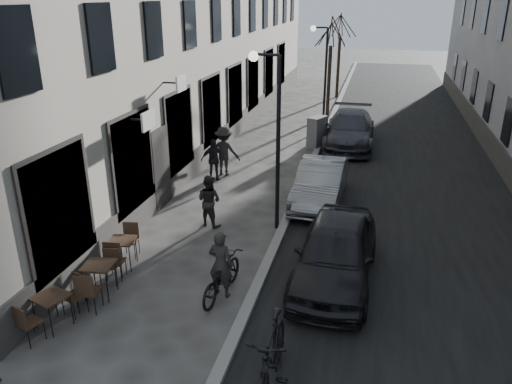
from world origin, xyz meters
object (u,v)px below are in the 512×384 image
at_px(bistro_set_a, 53,308).
at_px(pedestrian_mid, 224,151).
at_px(car_near, 336,252).
at_px(tree_near, 332,31).
at_px(moped, 271,358).
at_px(pedestrian_near, 209,201).
at_px(streetlamp_near, 272,124).
at_px(utility_cabinet, 317,133).
at_px(bistro_set_c, 123,250).
at_px(car_far, 350,129).
at_px(bistro_set_b, 100,276).
at_px(streetlamp_far, 322,67).
at_px(tree_far, 341,25).
at_px(car_mid, 320,183).
at_px(pedestrian_far, 213,160).
at_px(bicycle, 221,276).

distance_m(bistro_set_a, pedestrian_mid, 9.95).
distance_m(bistro_set_a, car_near, 6.37).
relative_size(tree_near, bistro_set_a, 3.67).
bearing_deg(moped, pedestrian_near, 116.96).
height_order(streetlamp_near, tree_near, tree_near).
bearing_deg(utility_cabinet, bistro_set_c, -81.96).
distance_m(pedestrian_mid, car_far, 6.79).
bearing_deg(car_near, bistro_set_b, -157.53).
bearing_deg(bistro_set_a, streetlamp_far, 97.07).
distance_m(streetlamp_near, bistro_set_c, 5.21).
relative_size(streetlamp_far, moped, 2.20).
distance_m(streetlamp_near, tree_near, 15.08).
xyz_separation_m(streetlamp_far, tree_near, (0.07, 3.00, 1.50)).
bearing_deg(tree_far, streetlamp_far, -90.46).
relative_size(car_mid, moped, 1.81).
bearing_deg(tree_far, utility_cabinet, -89.08).
distance_m(pedestrian_mid, pedestrian_far, 0.68).
height_order(bistro_set_b, pedestrian_far, pedestrian_far).
height_order(bicycle, car_mid, car_mid).
xyz_separation_m(bicycle, moped, (1.74, -2.65, 0.20)).
height_order(utility_cabinet, pedestrian_mid, pedestrian_mid).
bearing_deg(bistro_set_a, moped, 9.62).
distance_m(bistro_set_b, bicycle, 2.76).
xyz_separation_m(bistro_set_c, bicycle, (2.80, -0.65, 0.03)).
height_order(bistro_set_a, moped, moped).
height_order(streetlamp_far, pedestrian_far, streetlamp_far).
relative_size(tree_near, bistro_set_c, 3.65).
bearing_deg(bistro_set_b, tree_near, 73.97).
xyz_separation_m(tree_near, pedestrian_far, (-3.03, -11.45, -3.88)).
xyz_separation_m(bistro_set_a, moped, (4.76, -0.69, 0.24)).
relative_size(bistro_set_c, pedestrian_mid, 0.83).
distance_m(utility_cabinet, moped, 15.08).
xyz_separation_m(streetlamp_near, car_near, (2.11, -2.54, -2.40)).
xyz_separation_m(streetlamp_near, bistro_set_c, (-3.17, -3.14, -2.70)).
height_order(tree_far, bistro_set_b, tree_far).
xyz_separation_m(bicycle, pedestrian_near, (-1.46, 3.52, 0.30)).
bearing_deg(bistro_set_a, tree_far, 100.50).
bearing_deg(bicycle, pedestrian_mid, -65.84).
bearing_deg(bistro_set_c, pedestrian_mid, 77.34).
distance_m(bicycle, car_mid, 6.27).
relative_size(bistro_set_c, pedestrian_near, 0.98).
distance_m(streetlamp_near, pedestrian_far, 5.19).
bearing_deg(bistro_set_b, bicycle, 6.92).
bearing_deg(tree_far, tree_near, -90.00).
bearing_deg(pedestrian_far, streetlamp_near, -79.58).
bearing_deg(moped, car_far, 88.47).
bearing_deg(streetlamp_far, moped, -85.74).
relative_size(bistro_set_b, pedestrian_near, 1.04).
xyz_separation_m(streetlamp_far, pedestrian_far, (-2.95, -8.45, -2.38)).
height_order(streetlamp_near, car_far, streetlamp_near).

